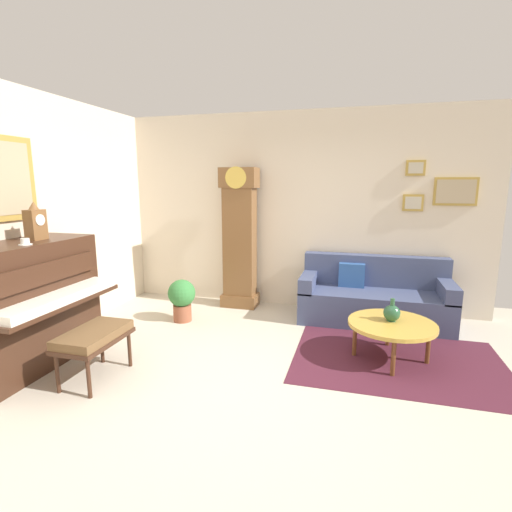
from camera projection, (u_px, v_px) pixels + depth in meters
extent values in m
cube|color=beige|center=(253.00, 387.00, 3.54)|extent=(6.40, 6.00, 0.10)
cube|color=beige|center=(10.00, 223.00, 3.94)|extent=(0.10, 4.90, 2.80)
cube|color=beige|center=(297.00, 212.00, 5.54)|extent=(5.30, 0.10, 2.80)
cube|color=#B28E3D|center=(413.00, 203.00, 5.06)|extent=(0.26, 0.03, 0.22)
cube|color=#BCB299|center=(413.00, 203.00, 5.04)|extent=(0.20, 0.01, 0.16)
cube|color=#B28E3D|center=(416.00, 168.00, 4.97)|extent=(0.24, 0.03, 0.20)
cube|color=#BCB299|center=(416.00, 168.00, 4.96)|extent=(0.18, 0.01, 0.14)
cube|color=#B28E3D|center=(456.00, 191.00, 4.90)|extent=(0.52, 0.03, 0.36)
cube|color=tan|center=(456.00, 191.00, 4.89)|extent=(0.46, 0.01, 0.30)
cube|color=#4C1E2D|center=(397.00, 361.00, 3.94)|extent=(2.10, 1.50, 0.01)
cube|color=#3D2316|center=(25.00, 306.00, 3.75)|extent=(0.60, 1.44, 1.25)
cube|color=#3D2316|center=(61.00, 304.00, 3.62)|extent=(0.28, 1.38, 0.04)
cube|color=white|center=(60.00, 298.00, 3.61)|extent=(0.26, 1.32, 0.08)
cube|color=#3D2316|center=(48.00, 272.00, 3.60)|extent=(0.03, 1.20, 0.20)
cube|color=#3D2316|center=(94.00, 340.00, 3.52)|extent=(0.42, 0.70, 0.04)
cube|color=brown|center=(94.00, 334.00, 3.51)|extent=(0.40, 0.68, 0.08)
cylinder|color=#3D2316|center=(89.00, 378.00, 3.24)|extent=(0.04, 0.04, 0.36)
cylinder|color=#3D2316|center=(129.00, 349.00, 3.81)|extent=(0.04, 0.04, 0.36)
cylinder|color=#3D2316|center=(57.00, 373.00, 3.32)|extent=(0.04, 0.04, 0.36)
cylinder|color=#3D2316|center=(102.00, 346.00, 3.89)|extent=(0.04, 0.04, 0.36)
cube|color=brown|center=(240.00, 300.00, 5.72)|extent=(0.52, 0.34, 0.18)
cube|color=brown|center=(240.00, 247.00, 5.57)|extent=(0.44, 0.28, 1.78)
cube|color=brown|center=(239.00, 178.00, 5.39)|extent=(0.52, 0.32, 0.28)
cylinder|color=gold|center=(236.00, 178.00, 5.24)|extent=(0.30, 0.02, 0.30)
cylinder|color=gold|center=(239.00, 243.00, 5.51)|extent=(0.03, 0.03, 0.70)
cube|color=#424C70|center=(373.00, 306.00, 5.03)|extent=(1.90, 0.80, 0.42)
cube|color=#424C70|center=(375.00, 271.00, 5.24)|extent=(1.90, 0.20, 0.44)
cube|color=#424C70|center=(309.00, 281.00, 5.20)|extent=(0.18, 0.80, 0.20)
cube|color=#424C70|center=(447.00, 290.00, 4.76)|extent=(0.18, 0.80, 0.20)
cube|color=#2D5699|center=(352.00, 275.00, 5.17)|extent=(0.34, 0.12, 0.32)
cylinder|color=gold|center=(392.00, 324.00, 3.91)|extent=(0.88, 0.88, 0.04)
torus|color=brown|center=(392.00, 324.00, 3.91)|extent=(0.88, 0.88, 0.04)
cylinder|color=brown|center=(388.00, 330.00, 4.29)|extent=(0.04, 0.04, 0.36)
cylinder|color=brown|center=(428.00, 347.00, 3.86)|extent=(0.04, 0.04, 0.36)
cylinder|color=brown|center=(393.00, 358.00, 3.61)|extent=(0.04, 0.04, 0.36)
cylinder|color=brown|center=(355.00, 339.00, 4.04)|extent=(0.04, 0.04, 0.36)
cube|color=brown|center=(36.00, 225.00, 3.80)|extent=(0.12, 0.18, 0.30)
cylinder|color=white|center=(40.00, 220.00, 3.77)|extent=(0.01, 0.11, 0.11)
cone|color=brown|center=(33.00, 206.00, 3.76)|extent=(0.10, 0.10, 0.08)
cylinder|color=white|center=(25.00, 244.00, 3.51)|extent=(0.12, 0.12, 0.01)
cylinder|color=white|center=(25.00, 242.00, 3.50)|extent=(0.08, 0.08, 0.06)
cylinder|color=#234C33|center=(391.00, 320.00, 3.95)|extent=(0.09, 0.09, 0.01)
sphere|color=#285638|center=(392.00, 313.00, 3.94)|extent=(0.17, 0.17, 0.17)
cylinder|color=#285638|center=(393.00, 302.00, 3.92)|extent=(0.04, 0.04, 0.08)
cylinder|color=#935138|center=(182.00, 313.00, 5.08)|extent=(0.24, 0.24, 0.22)
sphere|color=#387F3D|center=(182.00, 293.00, 5.03)|extent=(0.36, 0.36, 0.36)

